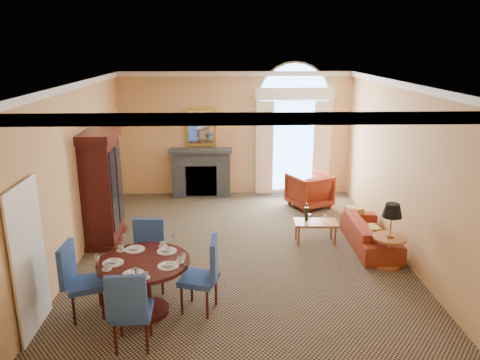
{
  "coord_description": "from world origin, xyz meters",
  "views": [
    {
      "loc": [
        -0.31,
        -8.25,
        3.84
      ],
      "look_at": [
        0.0,
        0.5,
        1.3
      ],
      "focal_mm": 35.0,
      "sensor_mm": 36.0,
      "label": 1
    }
  ],
  "objects_px": {
    "armchair": "(309,190)",
    "sofa": "(370,234)",
    "armoire": "(102,190)",
    "coffee_table": "(315,223)",
    "dining_table": "(144,274)",
    "side_table": "(391,228)"
  },
  "relations": [
    {
      "from": "armoire",
      "to": "side_table",
      "type": "xyz_separation_m",
      "value": [
        5.32,
        -1.36,
        -0.34
      ]
    },
    {
      "from": "armoire",
      "to": "dining_table",
      "type": "bearing_deg",
      "value": -65.39
    },
    {
      "from": "armoire",
      "to": "side_table",
      "type": "distance_m",
      "value": 5.5
    },
    {
      "from": "armchair",
      "to": "armoire",
      "type": "bearing_deg",
      "value": -2.25
    },
    {
      "from": "armoire",
      "to": "coffee_table",
      "type": "xyz_separation_m",
      "value": [
        4.22,
        -0.21,
        -0.67
      ]
    },
    {
      "from": "dining_table",
      "to": "side_table",
      "type": "distance_m",
      "value": 4.3
    },
    {
      "from": "dining_table",
      "to": "sofa",
      "type": "bearing_deg",
      "value": 28.77
    },
    {
      "from": "dining_table",
      "to": "armchair",
      "type": "relative_size",
      "value": 1.46
    },
    {
      "from": "armchair",
      "to": "sofa",
      "type": "bearing_deg",
      "value": 82.12
    },
    {
      "from": "sofa",
      "to": "coffee_table",
      "type": "bearing_deg",
      "value": 75.93
    },
    {
      "from": "armoire",
      "to": "sofa",
      "type": "xyz_separation_m",
      "value": [
        5.27,
        -0.48,
        -0.81
      ]
    },
    {
      "from": "armchair",
      "to": "coffee_table",
      "type": "relative_size",
      "value": 1.04
    },
    {
      "from": "armoire",
      "to": "coffee_table",
      "type": "distance_m",
      "value": 4.28
    },
    {
      "from": "dining_table",
      "to": "armchair",
      "type": "height_order",
      "value": "dining_table"
    },
    {
      "from": "armoire",
      "to": "coffee_table",
      "type": "relative_size",
      "value": 2.55
    },
    {
      "from": "armchair",
      "to": "side_table",
      "type": "height_order",
      "value": "side_table"
    },
    {
      "from": "armoire",
      "to": "sofa",
      "type": "relative_size",
      "value": 1.18
    },
    {
      "from": "armchair",
      "to": "side_table",
      "type": "bearing_deg",
      "value": 78.39
    },
    {
      "from": "armchair",
      "to": "coffee_table",
      "type": "distance_m",
      "value": 2.17
    },
    {
      "from": "armoire",
      "to": "side_table",
      "type": "bearing_deg",
      "value": -14.35
    },
    {
      "from": "armoire",
      "to": "armchair",
      "type": "distance_m",
      "value": 4.94
    },
    {
      "from": "sofa",
      "to": "coffee_table",
      "type": "distance_m",
      "value": 1.09
    }
  ]
}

